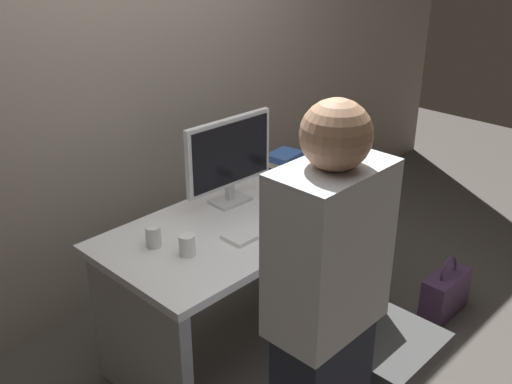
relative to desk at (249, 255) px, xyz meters
The scene contains 13 objects.
ground_plane 0.52m from the desk, ahead, with size 9.00×9.00×0.00m, color #4C4742.
wall_back 1.33m from the desk, 90.00° to the left, with size 6.40×0.10×3.00m, color #9E9384.
desk is the anchor object (origin of this frame).
office_chair 0.79m from the desk, 93.66° to the right, with size 0.52×0.52×0.94m.
person_at_desk 1.09m from the desk, 121.07° to the right, with size 0.40×0.24×1.64m.
monitor 0.52m from the desk, 74.50° to the left, with size 0.54×0.15×0.46m.
keyboard 0.27m from the desk, 107.81° to the right, with size 0.43×0.13×0.02m, color white.
mouse 0.38m from the desk, 30.52° to the right, with size 0.06×0.10×0.03m, color black.
cup_near_keyboard 0.53m from the desk, behind, with size 0.07×0.07×0.10m, color white.
cup_by_monitor 0.59m from the desk, 168.34° to the left, with size 0.07×0.07×0.10m, color silver.
book_stack 0.61m from the desk, 21.12° to the left, with size 0.22×0.17×0.15m.
cell_phone 0.62m from the desk, 18.63° to the right, with size 0.07×0.14×0.01m, color black.
handbag 1.21m from the desk, 35.31° to the right, with size 0.34×0.14×0.38m.
Camera 1 is at (-1.89, -1.86, 2.11)m, focal length 41.93 mm.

